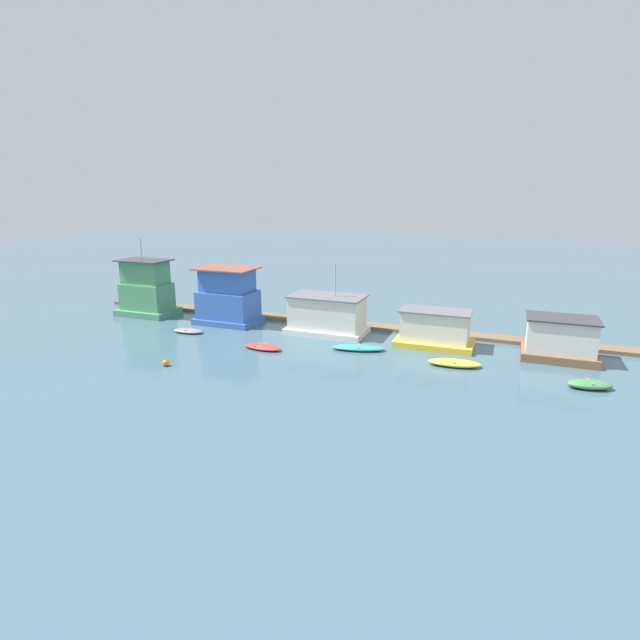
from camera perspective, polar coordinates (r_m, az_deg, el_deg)
ground_plane at (r=43.57m, az=0.48°, el=-1.47°), size 200.00×200.00×0.00m
dock_walkway at (r=46.38m, az=1.86°, el=-0.30°), size 51.00×1.67×0.30m
houseboat_green at (r=52.40m, az=-19.21°, el=3.21°), size 5.53×3.76×7.59m
houseboat_blue at (r=47.22m, az=-10.47°, el=2.48°), size 5.68×4.07×5.19m
houseboat_white at (r=43.05m, az=0.82°, el=0.55°), size 6.78×3.96×6.12m
houseboat_yellow at (r=40.62m, az=13.00°, el=-1.05°), size 6.10×3.58×2.94m
houseboat_brown at (r=40.49m, az=25.77°, el=-2.00°), size 5.18×3.57×3.14m
dinghy_grey at (r=45.04m, az=-14.81°, el=-1.20°), size 2.87×1.48×0.36m
dinghy_red at (r=39.33m, az=-6.57°, el=-3.08°), size 3.34×1.53×0.36m
dinghy_teal at (r=38.95m, az=4.41°, el=-3.17°), size 4.39×2.33×0.39m
dinghy_yellow at (r=36.61m, az=15.11°, el=-4.76°), size 3.79×1.77×0.47m
dinghy_green at (r=35.74m, az=28.45°, el=-6.49°), size 2.91×1.81×0.54m
buoy_orange at (r=37.01m, az=-17.23°, el=-4.71°), size 0.46×0.46×0.46m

